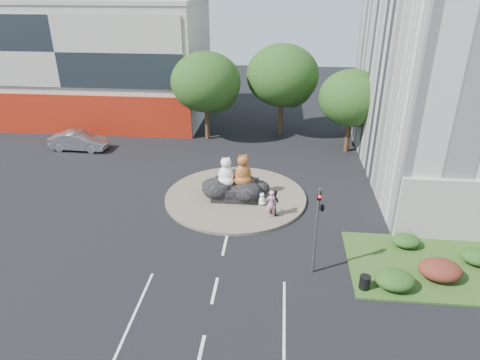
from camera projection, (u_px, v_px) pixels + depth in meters
The scene contains 22 objects.
ground at pixel (215, 291), 21.55m from camera, with size 120.00×120.00×0.00m, color black.
roundabout_island at pixel (236, 197), 30.48m from camera, with size 10.00×10.00×0.20m, color brown.
rock_plinth at pixel (236, 190), 30.25m from camera, with size 3.20×2.60×0.90m, color black, non-canonical shape.
shophouse_block at pixel (85, 60), 45.50m from camera, with size 25.20×12.30×17.40m.
grass_verge at pixel (442, 267), 23.17m from camera, with size 10.00×6.00×0.12m, color #224416.
tree_left at pixel (207, 85), 39.43m from camera, with size 6.46×6.46×8.27m.
tree_mid at pixel (283, 78), 40.48m from camera, with size 6.84×6.84×8.76m.
tree_right at pixel (352, 101), 36.77m from camera, with size 5.70×5.70×7.30m.
hedge_near_green at pixel (395, 280), 21.42m from camera, with size 2.00×1.60×0.90m, color #183C13.
hedge_red at pixel (440, 270), 22.08m from camera, with size 2.20×1.76×0.99m, color #4D1514.
hedge_mid_green at pixel (478, 257), 23.25m from camera, with size 1.80×1.44×0.81m, color #183C13.
hedge_back_green at pixel (406, 241), 24.74m from camera, with size 1.60×1.28×0.72m, color #183C13.
traffic_light at pixel (320, 213), 21.34m from camera, with size 0.44×1.24×5.00m.
street_lamp at pixel (444, 156), 25.65m from camera, with size 2.34×0.22×8.06m.
cat_white at pixel (226, 171), 29.52m from camera, with size 1.28×1.11×2.13m, color white, non-canonical shape.
cat_tabby at pixel (243, 169), 29.53m from camera, with size 1.39×1.21×2.32m, color #AA5E23, non-canonical shape.
kitten_calico at pixel (215, 194), 29.75m from camera, with size 0.49×0.42×0.81m, color silver, non-canonical shape.
kitten_white at pixel (262, 199), 29.05m from camera, with size 0.55×0.47×0.91m, color white, non-canonical shape.
pedestrian_pink at pixel (271, 204), 27.37m from camera, with size 0.69×0.45×1.89m, color pink.
pedestrian_dark at pixel (274, 202), 27.76m from camera, with size 0.83×0.65×1.71m, color black.
parked_car at pixel (79, 141), 38.64m from camera, with size 1.79×5.13×1.69m, color #999CA1.
litter_bin at pixel (365, 282), 21.41m from camera, with size 0.55×0.55×0.70m, color black.
Camera 1 is at (2.92, -16.82, 14.35)m, focal length 32.00 mm.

